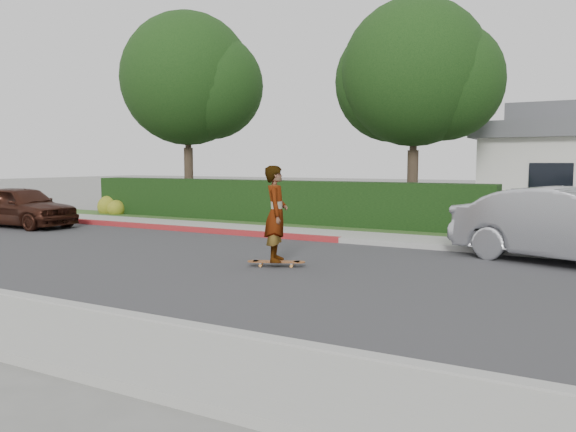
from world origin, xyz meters
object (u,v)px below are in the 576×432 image
skateboarder (276,214)px  car_silver (574,226)px  skateboard (276,262)px  car_maroon (22,206)px

skateboarder → car_silver: skateboarder is taller
skateboard → car_silver: car_silver is taller
skateboard → car_maroon: (-10.86, 2.17, 0.58)m
skateboard → car_maroon: 11.09m
skateboard → skateboarder: bearing=170.7°
skateboarder → car_maroon: 11.08m
car_silver → car_maroon: (-16.13, -0.99, -0.12)m
skateboard → car_silver: (5.27, 3.17, 0.70)m
skateboarder → car_maroon: (-10.86, 2.17, -0.41)m
skateboarder → car_silver: bearing=-83.0°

